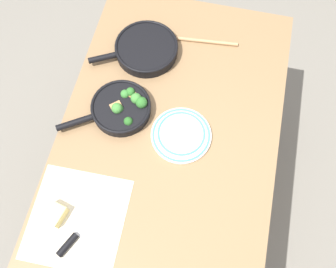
# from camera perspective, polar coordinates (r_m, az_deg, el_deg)

# --- Properties ---
(ground_plane) EXTENTS (14.00, 14.00, 0.00)m
(ground_plane) POSITION_cam_1_polar(r_m,az_deg,el_deg) (2.09, 0.00, -8.20)
(ground_plane) COLOR slate
(dining_table_red) EXTENTS (1.33, 0.82, 0.73)m
(dining_table_red) POSITION_cam_1_polar(r_m,az_deg,el_deg) (1.47, 0.00, -1.55)
(dining_table_red) COLOR olive
(dining_table_red) RESTS_ON ground_plane
(skillet_broccoli) EXTENTS (0.26, 0.33, 0.07)m
(skillet_broccoli) POSITION_cam_1_polar(r_m,az_deg,el_deg) (1.43, -7.16, 3.98)
(skillet_broccoli) COLOR black
(skillet_broccoli) RESTS_ON dining_table_red
(skillet_eggs) EXTENTS (0.26, 0.34, 0.05)m
(skillet_eggs) POSITION_cam_1_polar(r_m,az_deg,el_deg) (1.56, -3.38, 12.82)
(skillet_eggs) COLOR black
(skillet_eggs) RESTS_ON dining_table_red
(wooden_spoon) EXTENTS (0.06, 0.40, 0.02)m
(wooden_spoon) POSITION_cam_1_polar(r_m,az_deg,el_deg) (1.61, 1.68, 14.38)
(wooden_spoon) COLOR tan
(wooden_spoon) RESTS_ON dining_table_red
(parchment_sheet) EXTENTS (0.34, 0.33, 0.00)m
(parchment_sheet) POSITION_cam_1_polar(r_m,az_deg,el_deg) (1.34, -13.67, -12.42)
(parchment_sheet) COLOR beige
(parchment_sheet) RESTS_ON dining_table_red
(grater_knife) EXTENTS (0.24, 0.13, 0.02)m
(grater_knife) POSITION_cam_1_polar(r_m,az_deg,el_deg) (1.32, -13.67, -14.58)
(grater_knife) COLOR silver
(grater_knife) RESTS_ON dining_table_red
(cheese_block) EXTENTS (0.08, 0.08, 0.05)m
(cheese_block) POSITION_cam_1_polar(r_m,az_deg,el_deg) (1.34, -16.92, -11.59)
(cheese_block) COLOR #EFD67A
(cheese_block) RESTS_ON dining_table_red
(dinner_plate_stack) EXTENTS (0.23, 0.23, 0.03)m
(dinner_plate_stack) POSITION_cam_1_polar(r_m,az_deg,el_deg) (1.38, 2.03, -0.08)
(dinner_plate_stack) COLOR white
(dinner_plate_stack) RESTS_ON dining_table_red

